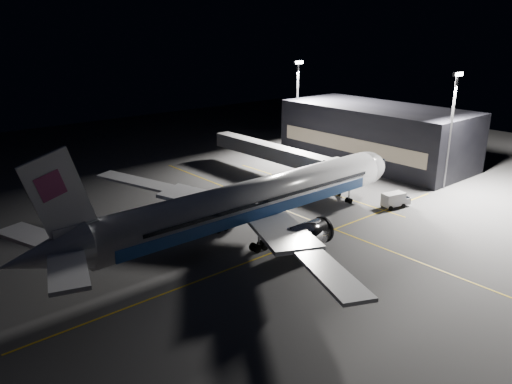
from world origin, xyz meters
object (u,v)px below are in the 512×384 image
at_px(airliner, 249,202).
at_px(service_truck, 395,199).
at_px(jet_bridge, 281,155).
at_px(safety_cone_c, 208,221).
at_px(floodlight_mast_north, 298,98).
at_px(baggage_tug, 191,193).
at_px(floodlight_mast_south, 452,121).
at_px(safety_cone_a, 266,216).
at_px(safety_cone_b, 262,217).

distance_m(airliner, service_truck, 26.76).
relative_size(jet_bridge, safety_cone_c, 65.95).
relative_size(floodlight_mast_north, baggage_tug, 7.45).
relative_size(floodlight_mast_south, safety_cone_a, 32.01).
height_order(service_truck, safety_cone_c, service_truck).
height_order(safety_cone_a, safety_cone_b, safety_cone_a).
bearing_deg(safety_cone_c, jet_bridge, 22.43).
relative_size(jet_bridge, baggage_tug, 12.38).
xyz_separation_m(service_truck, safety_cone_c, (-27.12, 14.17, -1.06)).
bearing_deg(safety_cone_a, floodlight_mast_north, 39.08).
bearing_deg(safety_cone_b, airliner, -145.79).
bearing_deg(floodlight_mast_south, jet_bridge, 126.79).
bearing_deg(safety_cone_a, airliner, -148.84).
height_order(jet_bridge, safety_cone_a, jet_bridge).
xyz_separation_m(jet_bridge, safety_cone_a, (-16.46, -14.06, -4.26)).
bearing_deg(floodlight_mast_south, safety_cone_b, 164.12).
xyz_separation_m(service_truck, safety_cone_b, (-19.86, 10.20, -1.06)).
xyz_separation_m(airliner, jet_bridge, (23.08, 18.06, -0.58)).
bearing_deg(service_truck, baggage_tug, 144.83).
height_order(service_truck, safety_cone_b, service_truck).
height_order(airliner, baggage_tug, airliner).
bearing_deg(safety_cone_c, airliner, -80.21).
xyz_separation_m(baggage_tug, safety_cone_a, (3.46, -15.45, -0.54)).
bearing_deg(airliner, safety_cone_a, 31.16).
bearing_deg(floodlight_mast_north, floodlight_mast_south, -90.00).
bearing_deg(safety_cone_b, safety_cone_a, 0.00).
distance_m(airliner, safety_cone_c, 9.45).
distance_m(baggage_tug, safety_cone_a, 15.84).
xyz_separation_m(airliner, floodlight_mast_north, (41.08, 31.99, 7.21)).
relative_size(jet_bridge, safety_cone_b, 65.35).
xyz_separation_m(service_truck, baggage_tug, (-22.59, 25.65, -0.46)).
relative_size(service_truck, safety_cone_c, 9.88).
height_order(floodlight_mast_south, safety_cone_a, floodlight_mast_south).
xyz_separation_m(floodlight_mast_south, baggage_tug, (-37.92, 25.46, -11.51)).
distance_m(floodlight_mast_north, service_truck, 42.61).
xyz_separation_m(jet_bridge, service_truck, (2.67, -24.26, -3.26)).
xyz_separation_m(baggage_tug, safety_cone_c, (-4.53, -11.48, -0.60)).
height_order(airliner, safety_cone_c, airliner).
distance_m(baggage_tug, safety_cone_b, 15.70).
relative_size(airliner, safety_cone_a, 95.06).
bearing_deg(service_truck, safety_cone_a, 165.40).
bearing_deg(safety_cone_b, safety_cone_c, 151.36).
relative_size(service_truck, safety_cone_b, 9.78).
bearing_deg(jet_bridge, service_truck, -83.72).
relative_size(airliner, safety_cone_c, 117.87).
height_order(floodlight_mast_south, service_truck, floodlight_mast_south).
relative_size(floodlight_mast_north, floodlight_mast_south, 1.00).
relative_size(airliner, floodlight_mast_north, 2.97).
bearing_deg(safety_cone_a, safety_cone_b, 180.00).
xyz_separation_m(jet_bridge, baggage_tug, (-19.92, 1.39, -3.72)).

